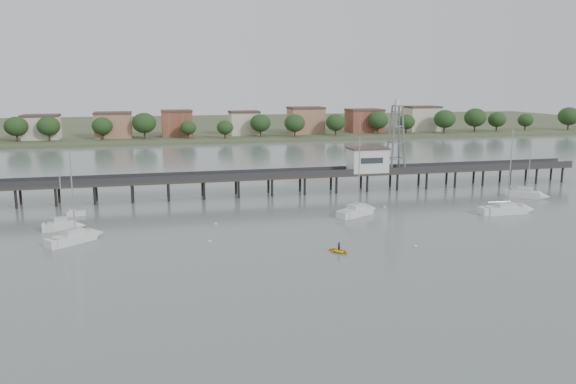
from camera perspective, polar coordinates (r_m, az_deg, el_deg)
The scene contains 14 objects.
ground_plane at distance 61.03m, azimuth 6.74°, elevation -11.27°, with size 500.00×500.00×0.00m, color slate.
pier at distance 116.18m, azimuth -3.50°, elevation 1.50°, with size 150.00×5.00×5.50m.
pier_building at distance 122.56m, azimuth 8.08°, elevation 3.27°, with size 8.40×5.40×5.30m.
lattice_tower at distance 124.58m, azimuth 10.93°, elevation 5.36°, with size 3.20×3.20×15.50m.
sailboat_a at distance 88.93m, azimuth -20.25°, elevation -4.26°, with size 8.07×7.42×14.03m.
sailboat_d at distance 108.68m, azimuth 21.90°, elevation -1.67°, with size 9.85×3.06×16.03m.
sailboat_b at distance 96.26m, azimuth -21.59°, elevation -3.20°, with size 6.13×2.61×10.04m.
sailboat_c at distance 100.82m, azimuth 7.49°, elevation -1.89°, with size 8.93×6.61×14.51m.
sailboat_e at distance 124.27m, azimuth 23.47°, elevation -0.26°, with size 7.29×6.79×12.81m.
white_tender at distance 105.85m, azimuth -20.74°, elevation -2.05°, with size 3.17×1.34×1.23m.
yellow_dinghy at distance 78.32m, azimuth 5.18°, elevation -6.13°, with size 2.10×0.61×2.94m, color yellow.
dinghy_occupant at distance 78.32m, azimuth 5.18°, elevation -6.13°, with size 0.46×1.26×0.30m, color black.
mooring_buoys at distance 90.36m, azimuth 3.25°, elevation -3.70°, with size 83.12×25.49×0.39m.
far_shore at distance 293.92m, azimuth -9.66°, elevation 6.62°, with size 500.00×170.00×10.40m.
Camera 1 is at (-20.00, -52.80, 23.16)m, focal length 35.00 mm.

